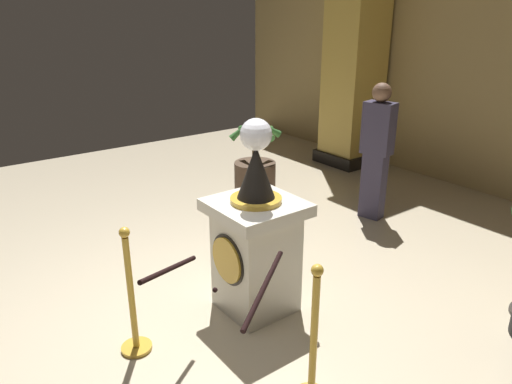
% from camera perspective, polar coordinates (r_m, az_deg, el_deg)
% --- Properties ---
extents(ground_plane, '(11.64, 11.64, 0.00)m').
position_cam_1_polar(ground_plane, '(4.25, -5.86, -15.18)').
color(ground_plane, beige).
extents(pedestal_clock, '(0.71, 0.71, 1.71)m').
position_cam_1_polar(pedestal_clock, '(4.08, -0.06, -5.82)').
color(pedestal_clock, beige).
rests_on(pedestal_clock, ground_plane).
extents(stanchion_near, '(0.24, 0.24, 1.05)m').
position_cam_1_polar(stanchion_near, '(3.84, -14.51, -13.38)').
color(stanchion_near, gold).
rests_on(stanchion_near, ground_plane).
extents(stanchion_far, '(0.24, 0.24, 1.04)m').
position_cam_1_polar(stanchion_far, '(3.35, 6.81, -18.74)').
color(stanchion_far, gold).
rests_on(stanchion_far, ground_plane).
extents(velvet_rope, '(1.01, 1.00, 0.22)m').
position_cam_1_polar(velvet_rope, '(3.30, -4.96, -10.28)').
color(velvet_rope, black).
extents(column_left, '(0.92, 0.92, 4.01)m').
position_cam_1_polar(column_left, '(8.24, 11.83, 16.93)').
color(column_left, black).
rests_on(column_left, ground_plane).
extents(potted_palm_left, '(0.76, 0.70, 1.16)m').
position_cam_1_polar(potted_palm_left, '(6.70, -0.11, 2.14)').
color(potted_palm_left, '#4C3828').
rests_on(potted_palm_left, ground_plane).
extents(bystander_guest, '(0.40, 0.29, 1.71)m').
position_cam_1_polar(bystander_guest, '(6.06, 14.21, 5.06)').
color(bystander_guest, '#383347').
rests_on(bystander_guest, ground_plane).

